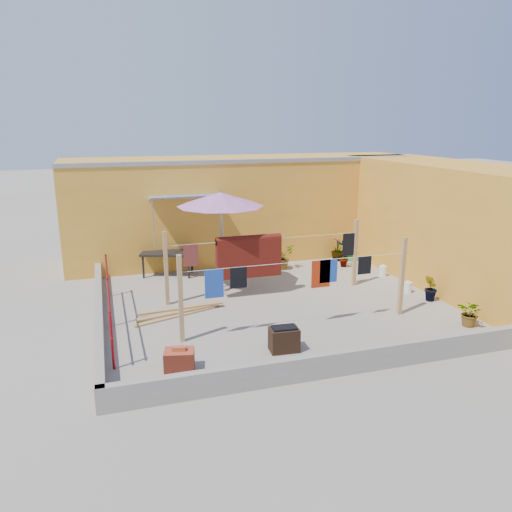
{
  "coord_description": "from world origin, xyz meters",
  "views": [
    {
      "loc": [
        -3.82,
        -10.66,
        4.27
      ],
      "look_at": [
        -0.42,
        0.3,
        1.17
      ],
      "focal_mm": 35.0,
      "sensor_mm": 36.0,
      "label": 1
    }
  ],
  "objects_px": {
    "water_jug_b": "(383,271)",
    "plant_back_a": "(282,257)",
    "patio_umbrella": "(220,200)",
    "green_hose": "(351,258)",
    "outdoor_table": "(168,254)",
    "brazier": "(284,339)",
    "water_jug_a": "(408,287)",
    "white_basin": "(397,352)",
    "brick_stack": "(179,360)"
  },
  "relations": [
    {
      "from": "water_jug_b",
      "to": "plant_back_a",
      "type": "height_order",
      "value": "plant_back_a"
    },
    {
      "from": "patio_umbrella",
      "to": "green_hose",
      "type": "height_order",
      "value": "patio_umbrella"
    },
    {
      "from": "outdoor_table",
      "to": "green_hose",
      "type": "xyz_separation_m",
      "value": [
        5.86,
        -0.0,
        -0.58
      ]
    },
    {
      "from": "brazier",
      "to": "water_jug_a",
      "type": "height_order",
      "value": "brazier"
    },
    {
      "from": "outdoor_table",
      "to": "brazier",
      "type": "height_order",
      "value": "outdoor_table"
    },
    {
      "from": "white_basin",
      "to": "plant_back_a",
      "type": "relative_size",
      "value": 0.6
    },
    {
      "from": "brazier",
      "to": "green_hose",
      "type": "bearing_deg",
      "value": 51.9
    },
    {
      "from": "water_jug_a",
      "to": "water_jug_b",
      "type": "relative_size",
      "value": 0.98
    },
    {
      "from": "outdoor_table",
      "to": "water_jug_a",
      "type": "bearing_deg",
      "value": -30.6
    },
    {
      "from": "brick_stack",
      "to": "green_hose",
      "type": "distance_m",
      "value": 8.66
    },
    {
      "from": "outdoor_table",
      "to": "green_hose",
      "type": "relative_size",
      "value": 2.89
    },
    {
      "from": "patio_umbrella",
      "to": "outdoor_table",
      "type": "relative_size",
      "value": 1.63
    },
    {
      "from": "patio_umbrella",
      "to": "plant_back_a",
      "type": "distance_m",
      "value": 3.26
    },
    {
      "from": "outdoor_table",
      "to": "white_basin",
      "type": "height_order",
      "value": "outdoor_table"
    },
    {
      "from": "white_basin",
      "to": "water_jug_a",
      "type": "height_order",
      "value": "water_jug_a"
    },
    {
      "from": "white_basin",
      "to": "water_jug_b",
      "type": "xyz_separation_m",
      "value": [
        2.39,
        4.5,
        0.11
      ]
    },
    {
      "from": "brazier",
      "to": "plant_back_a",
      "type": "height_order",
      "value": "plant_back_a"
    },
    {
      "from": "brazier",
      "to": "green_hose",
      "type": "distance_m",
      "value": 7.13
    },
    {
      "from": "brick_stack",
      "to": "white_basin",
      "type": "bearing_deg",
      "value": -8.55
    },
    {
      "from": "outdoor_table",
      "to": "plant_back_a",
      "type": "height_order",
      "value": "plant_back_a"
    },
    {
      "from": "water_jug_a",
      "to": "green_hose",
      "type": "distance_m",
      "value": 3.38
    },
    {
      "from": "outdoor_table",
      "to": "white_basin",
      "type": "relative_size",
      "value": 3.72
    },
    {
      "from": "water_jug_b",
      "to": "green_hose",
      "type": "relative_size",
      "value": 0.59
    },
    {
      "from": "water_jug_a",
      "to": "outdoor_table",
      "type": "bearing_deg",
      "value": 149.4
    },
    {
      "from": "water_jug_a",
      "to": "green_hose",
      "type": "height_order",
      "value": "water_jug_a"
    },
    {
      "from": "outdoor_table",
      "to": "green_hose",
      "type": "distance_m",
      "value": 5.89
    },
    {
      "from": "outdoor_table",
      "to": "water_jug_b",
      "type": "distance_m",
      "value": 6.18
    },
    {
      "from": "patio_umbrella",
      "to": "brazier",
      "type": "height_order",
      "value": "patio_umbrella"
    },
    {
      "from": "white_basin",
      "to": "green_hose",
      "type": "distance_m",
      "value": 6.83
    },
    {
      "from": "plant_back_a",
      "to": "water_jug_a",
      "type": "bearing_deg",
      "value": -52.25
    },
    {
      "from": "brazier",
      "to": "white_basin",
      "type": "relative_size",
      "value": 1.32
    },
    {
      "from": "brick_stack",
      "to": "green_hose",
      "type": "bearing_deg",
      "value": 41.97
    },
    {
      "from": "water_jug_b",
      "to": "white_basin",
      "type": "bearing_deg",
      "value": -117.99
    },
    {
      "from": "water_jug_b",
      "to": "plant_back_a",
      "type": "xyz_separation_m",
      "value": [
        -2.5,
        1.54,
        0.22
      ]
    },
    {
      "from": "patio_umbrella",
      "to": "brazier",
      "type": "relative_size",
      "value": 4.59
    },
    {
      "from": "green_hose",
      "to": "plant_back_a",
      "type": "relative_size",
      "value": 0.77
    },
    {
      "from": "brazier",
      "to": "white_basin",
      "type": "distance_m",
      "value": 2.16
    },
    {
      "from": "water_jug_a",
      "to": "white_basin",
      "type": "bearing_deg",
      "value": -126.39
    },
    {
      "from": "brick_stack",
      "to": "water_jug_b",
      "type": "bearing_deg",
      "value": 31.18
    },
    {
      "from": "white_basin",
      "to": "plant_back_a",
      "type": "bearing_deg",
      "value": 91.01
    },
    {
      "from": "outdoor_table",
      "to": "brick_stack",
      "type": "distance_m",
      "value": 5.84
    },
    {
      "from": "patio_umbrella",
      "to": "water_jug_b",
      "type": "bearing_deg",
      "value": -2.33
    },
    {
      "from": "patio_umbrella",
      "to": "brick_stack",
      "type": "bearing_deg",
      "value": -113.19
    },
    {
      "from": "patio_umbrella",
      "to": "green_hose",
      "type": "distance_m",
      "value": 5.51
    },
    {
      "from": "white_basin",
      "to": "water_jug_a",
      "type": "bearing_deg",
      "value": 53.61
    },
    {
      "from": "outdoor_table",
      "to": "brick_stack",
      "type": "xyz_separation_m",
      "value": [
        -0.58,
        -5.79,
        -0.43
      ]
    },
    {
      "from": "patio_umbrella",
      "to": "plant_back_a",
      "type": "height_order",
      "value": "patio_umbrella"
    },
    {
      "from": "patio_umbrella",
      "to": "brazier",
      "type": "xyz_separation_m",
      "value": [
        0.29,
        -3.9,
        -2.13
      ]
    },
    {
      "from": "plant_back_a",
      "to": "white_basin",
      "type": "bearing_deg",
      "value": -88.99
    },
    {
      "from": "outdoor_table",
      "to": "brick_stack",
      "type": "bearing_deg",
      "value": -95.68
    }
  ]
}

